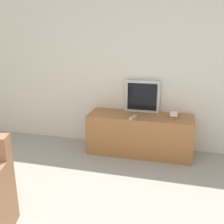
{
  "coord_description": "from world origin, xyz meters",
  "views": [
    {
      "loc": [
        0.85,
        -1.09,
        1.82
      ],
      "look_at": [
        -0.01,
        2.22,
        0.79
      ],
      "focal_mm": 42.0,
      "sensor_mm": 36.0,
      "label": 1
    }
  ],
  "objects": [
    {
      "name": "wall_back",
      "position": [
        0.0,
        3.03,
        1.3
      ],
      "size": [
        9.0,
        0.06,
        2.6
      ],
      "color": "silver",
      "rests_on": "ground_plane"
    },
    {
      "name": "book_stack",
      "position": [
        0.81,
        2.74,
        0.66
      ],
      "size": [
        0.12,
        0.2,
        0.07
      ],
      "color": "gold",
      "rests_on": "tv_stand"
    },
    {
      "name": "television",
      "position": [
        0.3,
        2.94,
        0.87
      ],
      "size": [
        0.54,
        0.09,
        0.5
      ],
      "color": "silver",
      "rests_on": "tv_stand"
    },
    {
      "name": "remote_on_stand",
      "position": [
        0.23,
        2.57,
        0.63
      ],
      "size": [
        0.09,
        0.2,
        0.02
      ],
      "rotation": [
        0.0,
        0.0,
        -0.22
      ],
      "color": "#B7B7B7",
      "rests_on": "tv_stand"
    },
    {
      "name": "tv_stand",
      "position": [
        0.31,
        2.72,
        0.31
      ],
      "size": [
        1.6,
        0.53,
        0.62
      ],
      "color": "#9E6638",
      "rests_on": "ground_plane"
    }
  ]
}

